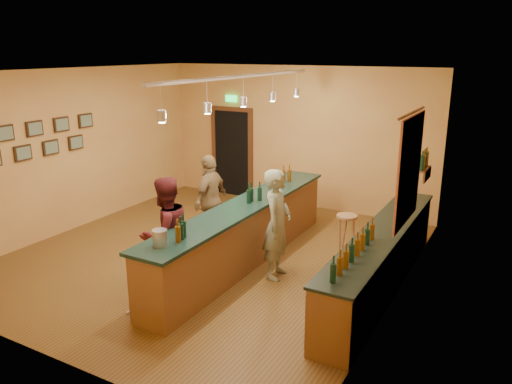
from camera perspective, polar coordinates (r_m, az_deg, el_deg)
The scene contains 17 objects.
floor at distance 9.03m, azimuth -5.04°, elevation -7.16°, with size 7.00×7.00×0.00m, color brown.
ceiling at distance 8.31m, azimuth -5.59°, elevation 13.58°, with size 6.50×7.00×0.02m, color silver.
wall_back at distance 11.53m, azimuth 4.57°, elevation 6.27°, with size 6.50×0.02×3.20m, color #CC844C.
wall_front at distance 6.09m, azimuth -24.17°, elevation -4.08°, with size 6.50×0.02×3.20m, color #CC844C.
wall_left at distance 10.67m, azimuth -19.94°, elevation 4.57°, with size 0.02×7.00×3.20m, color #CC844C.
wall_right at distance 7.26m, azimuth 16.44°, elevation -0.19°, with size 0.02×7.00×3.20m, color #CC844C.
doorway at distance 12.38m, azimuth -2.72°, elevation 4.75°, with size 1.15×0.09×2.48m.
tapestry at distance 7.58m, azimuth 17.13°, elevation 2.39°, with size 0.03×1.40×1.60m, color maroon.
bottle_shelf at distance 9.07m, azimuth 18.73°, elevation 3.22°, with size 0.17×0.55×0.54m.
picture_grid at distance 10.11m, azimuth -23.15°, elevation 5.67°, with size 0.06×2.20×0.70m, color #382111, non-canonical shape.
back_counter at distance 7.85m, azimuth 14.09°, elevation -7.41°, with size 0.60×4.55×1.27m.
tasting_bar at distance 8.47m, azimuth -1.37°, elevation -4.28°, with size 0.73×5.10×1.38m.
pendant_track at distance 7.96m, azimuth -1.46°, elevation 11.97°, with size 0.11×4.60×0.50m.
bartender at distance 7.88m, azimuth 2.45°, elevation -3.70°, with size 0.65×0.42×1.77m, color gray.
customer_a at distance 7.60m, azimuth -10.30°, elevation -4.77°, with size 0.85×0.67×1.76m, color #59191E.
customer_b at distance 9.32m, azimuth -5.22°, elevation -0.85°, with size 0.99×0.41×1.70m, color #997A51.
bar_stool at distance 8.89m, azimuth 10.32°, elevation -3.50°, with size 0.37×0.37×0.76m.
Camera 1 is at (4.70, -6.84, 3.55)m, focal length 35.00 mm.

